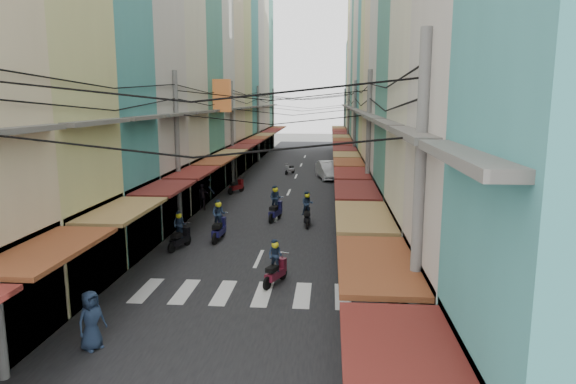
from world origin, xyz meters
The scene contains 15 objects.
ground centered at (0.00, 0.00, 0.00)m, with size 160.00×160.00×0.00m, color slate.
road centered at (0.00, 20.00, 0.01)m, with size 10.00×80.00×0.02m, color black.
sidewalk_left centered at (-6.50, 20.00, 0.03)m, with size 3.00×80.00×0.06m, color slate.
sidewalk_right centered at (6.50, 20.00, 0.03)m, with size 3.00×80.00×0.06m, color slate.
crosswalk centered at (0.00, -6.00, 0.03)m, with size 7.55×2.40×0.01m.
building_row_left centered at (-7.92, 16.56, 9.78)m, with size 7.80×67.67×23.70m.
building_row_right centered at (7.92, 16.45, 9.41)m, with size 7.80×68.98×22.59m.
utility_poles centered at (0.00, 15.01, 6.59)m, with size 10.20×66.13×8.20m.
white_car centered at (2.91, 20.84, 0.00)m, with size 5.35×2.10×1.89m, color silver.
bicycle centered at (6.79, -2.15, 0.00)m, with size 0.54×1.43×0.98m, color black.
moving_scooters centered at (-0.57, 4.32, 0.56)m, with size 8.03×30.05×2.00m.
parked_scooters centered at (3.51, -4.27, 0.49)m, with size 13.26×12.52×1.00m.
pedestrians centered at (-3.73, 1.51, 1.04)m, with size 11.86×21.81×2.18m.
market_umbrella centered at (6.30, -2.87, 2.05)m, with size 2.21×2.21×2.33m.
traffic_sign centered at (5.21, -1.67, 2.24)m, with size 0.10×0.67×3.05m.
Camera 1 is at (2.98, -22.95, 6.76)m, focal length 32.00 mm.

